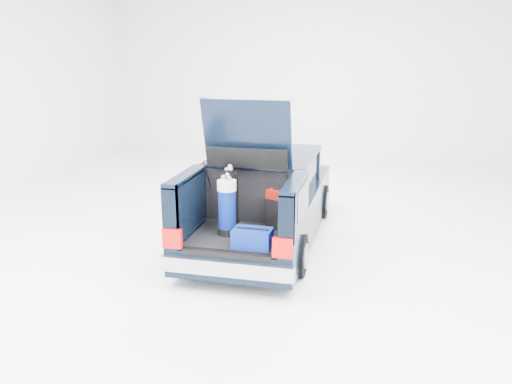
% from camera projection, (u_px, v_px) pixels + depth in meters
% --- Properties ---
extents(ground, '(14.00, 14.00, 0.00)m').
position_uv_depth(ground, '(263.00, 239.00, 9.17)').
color(ground, white).
rests_on(ground, ground).
extents(car, '(1.87, 4.65, 2.47)m').
position_uv_depth(car, '(264.00, 199.00, 9.09)').
color(car, black).
rests_on(car, ground).
extents(red_suitcase, '(0.43, 0.37, 0.61)m').
position_uv_depth(red_suitcase, '(280.00, 210.00, 7.80)').
color(red_suitcase, '#640903').
rests_on(red_suitcase, car).
extents(black_golf_bag, '(0.34, 0.37, 0.94)m').
position_uv_depth(black_golf_bag, '(230.00, 201.00, 7.75)').
color(black_golf_bag, black).
rests_on(black_golf_bag, car).
extents(blue_golf_bag, '(0.34, 0.34, 0.89)m').
position_uv_depth(blue_golf_bag, '(227.00, 207.00, 7.53)').
color(blue_golf_bag, black).
rests_on(blue_golf_bag, car).
extents(blue_duffel, '(0.52, 0.34, 0.27)m').
position_uv_depth(blue_duffel, '(252.00, 238.00, 7.14)').
color(blue_duffel, navy).
rests_on(blue_duffel, car).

